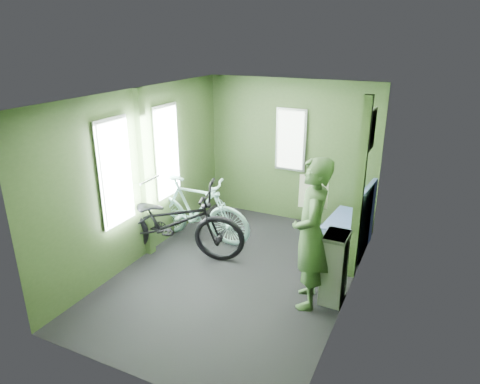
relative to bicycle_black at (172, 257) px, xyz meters
The scene contains 6 objects.
room 1.73m from the bicycle_black, ahead, with size 4.00×4.02×2.31m.
bicycle_black is the anchor object (origin of this frame).
bicycle_mint 0.59m from the bicycle_black, 84.58° to the left, with size 0.48×1.71×1.03m, color #95D2C9.
passenger 2.21m from the bicycle_black, ahead, with size 0.57×0.76×1.74m.
waste_box 2.31m from the bicycle_black, ahead, with size 0.25×0.35×0.85m, color gray.
bench_seat 2.52m from the bicycle_black, 30.88° to the left, with size 0.59×0.96×0.98m.
Camera 1 is at (2.12, -4.36, 2.94)m, focal length 32.00 mm.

